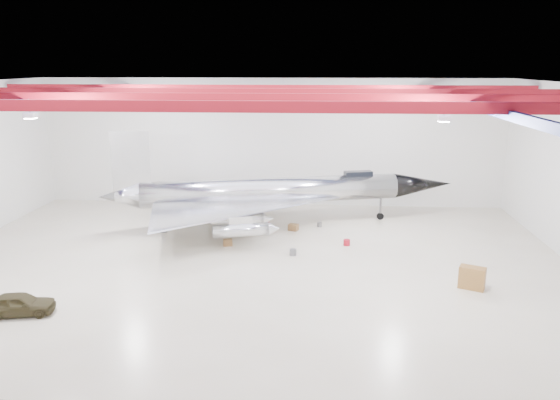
{
  "coord_description": "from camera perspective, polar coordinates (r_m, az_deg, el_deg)",
  "views": [
    {
      "loc": [
        4.3,
        -32.06,
        12.15
      ],
      "look_at": [
        1.75,
        2.0,
        3.61
      ],
      "focal_mm": 35.0,
      "sensor_mm": 36.0,
      "label": 1
    }
  ],
  "objects": [
    {
      "name": "tool_chest",
      "position": [
        37.94,
        6.98,
        -4.42
      ],
      "size": [
        0.5,
        0.5,
        0.41
      ],
      "primitive_type": "cylinder",
      "rotation": [
        0.0,
        0.0,
        -0.1
      ],
      "color": "#A21020",
      "rests_on": "floor"
    },
    {
      "name": "desk",
      "position": [
        32.32,
        19.43,
        -7.68
      ],
      "size": [
        1.54,
        1.2,
        1.26
      ],
      "primitive_type": "cube",
      "rotation": [
        0.0,
        0.0,
        -0.43
      ],
      "color": "brown",
      "rests_on": "floor"
    },
    {
      "name": "crate_small",
      "position": [
        41.43,
        -12.04,
        -3.13
      ],
      "size": [
        0.48,
        0.42,
        0.29
      ],
      "primitive_type": "cube",
      "rotation": [
        0.0,
        0.0,
        0.23
      ],
      "color": "#59595B",
      "rests_on": "floor"
    },
    {
      "name": "toolbox_red",
      "position": [
        43.09,
        -1.49,
        -2.1
      ],
      "size": [
        0.56,
        0.47,
        0.36
      ],
      "primitive_type": "cube",
      "rotation": [
        0.0,
        0.0,
        0.13
      ],
      "color": "#A21020",
      "rests_on": "floor"
    },
    {
      "name": "jeep",
      "position": [
        30.44,
        -25.61,
        -9.77
      ],
      "size": [
        3.61,
        2.07,
        1.16
      ],
      "primitive_type": "imported",
      "rotation": [
        0.0,
        0.0,
        1.79
      ],
      "color": "#38311C",
      "rests_on": "floor"
    },
    {
      "name": "crate_ply",
      "position": [
        40.2,
        -5.79,
        -3.38
      ],
      "size": [
        0.51,
        0.42,
        0.34
      ],
      "primitive_type": "cube",
      "rotation": [
        0.0,
        0.0,
        0.06
      ],
      "color": "olive",
      "rests_on": "floor"
    },
    {
      "name": "wall_back",
      "position": [
        47.72,
        -0.93,
        6.03
      ],
      "size": [
        40.0,
        0.0,
        40.0
      ],
      "primitive_type": "plane",
      "rotation": [
        1.57,
        0.0,
        0.0
      ],
      "color": "silver",
      "rests_on": "floor"
    },
    {
      "name": "ceiling_structure",
      "position": [
        32.39,
        -3.41,
        10.78
      ],
      "size": [
        39.5,
        29.5,
        1.08
      ],
      "color": "maroon",
      "rests_on": "ceiling"
    },
    {
      "name": "jet_aircraft",
      "position": [
        41.74,
        -0.96,
        0.61
      ],
      "size": [
        27.1,
        19.05,
        7.5
      ],
      "rotation": [
        0.0,
        0.0,
        0.25
      ],
      "color": "silver",
      "rests_on": "floor"
    },
    {
      "name": "parts_bin",
      "position": [
        40.99,
        1.4,
        -2.86
      ],
      "size": [
        0.83,
        0.75,
        0.48
      ],
      "primitive_type": "cube",
      "rotation": [
        0.0,
        0.0,
        -0.35
      ],
      "color": "olive",
      "rests_on": "floor"
    },
    {
      "name": "floor",
      "position": [
        34.55,
        -3.16,
        -6.58
      ],
      "size": [
        40.0,
        40.0,
        0.0
      ],
      "primitive_type": "plane",
      "color": "beige",
      "rests_on": "ground"
    },
    {
      "name": "spares_box",
      "position": [
        42.0,
        4.16,
        -2.58
      ],
      "size": [
        0.45,
        0.45,
        0.33
      ],
      "primitive_type": "cylinder",
      "rotation": [
        0.0,
        0.0,
        -0.28
      ],
      "color": "#59595B",
      "rests_on": "floor"
    },
    {
      "name": "engine_drum",
      "position": [
        35.77,
        1.36,
        -5.48
      ],
      "size": [
        0.48,
        0.48,
        0.4
      ],
      "primitive_type": "cylinder",
      "rotation": [
        0.0,
        0.0,
        -0.07
      ],
      "color": "#59595B",
      "rests_on": "floor"
    },
    {
      "name": "oil_barrel",
      "position": [
        37.78,
        -5.48,
        -4.44
      ],
      "size": [
        0.72,
        0.62,
        0.43
      ],
      "primitive_type": "cube",
      "rotation": [
        0.0,
        0.0,
        0.23
      ],
      "color": "olive",
      "rests_on": "floor"
    },
    {
      "name": "ceiling",
      "position": [
        32.36,
        -3.42,
        11.98
      ],
      "size": [
        40.0,
        40.0,
        0.0
      ],
      "primitive_type": "plane",
      "rotation": [
        3.14,
        0.0,
        0.0
      ],
      "color": "#0A0F38",
      "rests_on": "wall_back"
    }
  ]
}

